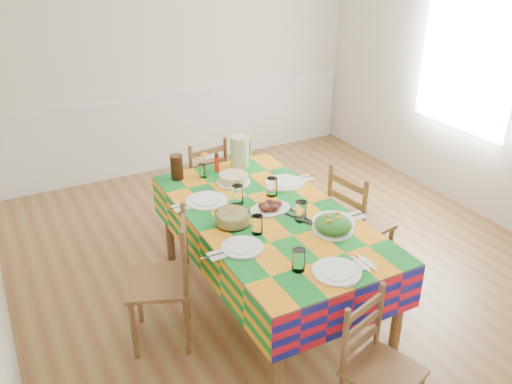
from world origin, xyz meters
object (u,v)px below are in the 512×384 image
tea_pitcher (177,167)px  chair_right (356,224)px  dining_table (269,225)px  chair_left (166,281)px  chair_near (377,368)px  chair_far (202,186)px  meat_platter (270,207)px  green_pitcher (240,152)px

tea_pitcher → chair_right: tea_pitcher is taller
dining_table → chair_left: size_ratio=2.06×
dining_table → chair_near: size_ratio=2.34×
chair_far → chair_right: size_ratio=0.96×
meat_platter → chair_left: (-0.86, -0.07, -0.34)m
green_pitcher → tea_pitcher: (-0.57, 0.02, -0.03)m
chair_right → chair_near: bearing=138.8°
tea_pitcher → chair_near: tea_pitcher is taller
dining_table → tea_pitcher: bearing=112.9°
green_pitcher → chair_far: (-0.19, 0.43, -0.47)m
chair_far → green_pitcher: bearing=106.5°
meat_platter → chair_right: bearing=-4.1°
chair_right → green_pitcher: bearing=27.0°
dining_table → chair_far: size_ratio=2.15×
green_pitcher → chair_near: bearing=-95.4°
green_pitcher → chair_near: green_pitcher is taller
chair_near → chair_right: (0.84, 1.30, 0.06)m
green_pitcher → meat_platter: bearing=-100.9°
tea_pitcher → chair_near: size_ratio=0.24×
dining_table → chair_far: (0.01, 1.30, -0.24)m
green_pitcher → chair_near: 2.25m
meat_platter → chair_right: (0.79, -0.06, -0.33)m
chair_near → chair_far: 2.61m
dining_table → meat_platter: size_ratio=6.44×
chair_far → chair_right: bearing=114.7°
green_pitcher → dining_table: bearing=-102.6°
meat_platter → green_pitcher: (0.16, 0.82, 0.11)m
dining_table → meat_platter: meat_platter is taller
chair_left → chair_right: size_ratio=1.00×
chair_near → chair_left: (-0.82, 1.29, 0.06)m
dining_table → green_pitcher: bearing=77.4°
dining_table → chair_left: 0.86m
meat_platter → chair_near: size_ratio=0.36×
meat_platter → chair_right: 0.86m
chair_near → green_pitcher: bearing=67.9°
dining_table → chair_near: (-0.01, -1.31, -0.28)m
dining_table → chair_near: chair_near is taller
chair_near → chair_far: bearing=73.0°
dining_table → tea_pitcher: (-0.38, 0.89, 0.19)m
chair_right → tea_pitcher: bearing=44.6°
green_pitcher → tea_pitcher: size_ratio=1.33×
dining_table → meat_platter: bearing=53.8°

